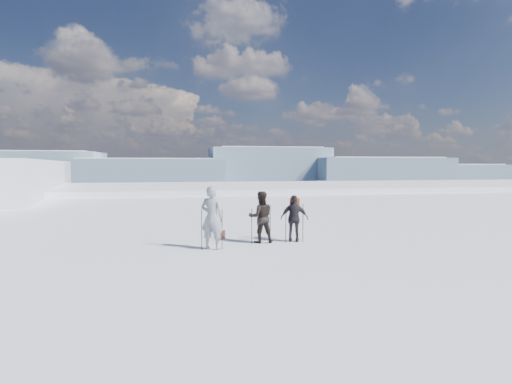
% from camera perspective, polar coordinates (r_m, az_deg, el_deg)
% --- Properties ---
extents(lake_basin, '(820.00, 820.00, 71.62)m').
position_cam_1_polar(lake_basin, '(42.11, -4.31, -8.57)').
color(lake_basin, white).
rests_on(lake_basin, ground).
extents(far_mountain_range, '(770.00, 110.00, 53.00)m').
position_cam_1_polar(far_mountain_range, '(466.99, -6.38, 2.77)').
color(far_mountain_range, slate).
rests_on(far_mountain_range, ground).
extents(skier_grey, '(0.86, 0.75, 1.99)m').
position_cam_1_polar(skier_grey, '(12.52, -6.32, -3.63)').
color(skier_grey, gray).
rests_on(skier_grey, ground).
extents(skier_dark, '(0.85, 0.67, 1.75)m').
position_cam_1_polar(skier_dark, '(13.48, 0.69, -3.59)').
color(skier_dark, black).
rests_on(skier_dark, ground).
extents(skier_pack, '(1.01, 0.65, 1.60)m').
position_cam_1_polar(skier_pack, '(13.72, 5.50, -3.79)').
color(skier_pack, black).
rests_on(skier_pack, ground).
extents(backpack, '(0.38, 0.29, 0.51)m').
position_cam_1_polar(backpack, '(13.87, 5.55, 0.68)').
color(backpack, '#D75114').
rests_on(backpack, skier_pack).
extents(ski_poles, '(3.49, 0.75, 1.31)m').
position_cam_1_polar(ski_poles, '(13.13, 0.21, -4.88)').
color(ski_poles, black).
rests_on(ski_poles, ground).
extents(skis_loose, '(0.33, 1.70, 0.03)m').
position_cam_1_polar(skis_loose, '(15.17, -4.84, -6.04)').
color(skis_loose, black).
rests_on(skis_loose, ground).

